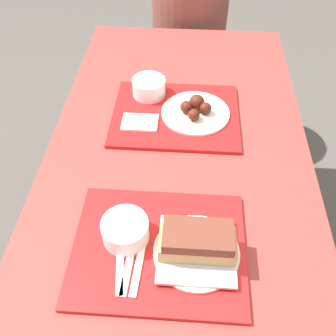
# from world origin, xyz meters

# --- Properties ---
(ground_plane) EXTENTS (12.00, 12.00, 0.00)m
(ground_plane) POSITION_xyz_m (0.00, 0.00, 0.00)
(ground_plane) COLOR #4C4742
(picnic_table) EXTENTS (0.77, 1.65, 0.73)m
(picnic_table) POSITION_xyz_m (0.00, 0.00, 0.63)
(picnic_table) COLOR maroon
(picnic_table) RESTS_ON ground_plane
(picnic_bench_far) EXTENTS (0.73, 0.28, 0.43)m
(picnic_bench_far) POSITION_xyz_m (0.00, 1.04, 0.36)
(picnic_bench_far) COLOR maroon
(picnic_bench_far) RESTS_ON ground_plane
(tray_near) EXTENTS (0.40, 0.32, 0.01)m
(tray_near) POSITION_xyz_m (-0.03, -0.24, 0.73)
(tray_near) COLOR red
(tray_near) RESTS_ON picnic_table
(tray_far) EXTENTS (0.40, 0.32, 0.01)m
(tray_far) POSITION_xyz_m (-0.02, 0.25, 0.73)
(tray_far) COLOR red
(tray_far) RESTS_ON picnic_table
(bowl_coleslaw_near) EXTENTS (0.11, 0.11, 0.06)m
(bowl_coleslaw_near) POSITION_xyz_m (-0.11, -0.22, 0.77)
(bowl_coleslaw_near) COLOR white
(bowl_coleslaw_near) RESTS_ON tray_near
(brisket_sandwich_plate) EXTENTS (0.20, 0.20, 0.09)m
(brisket_sandwich_plate) POSITION_xyz_m (0.06, -0.25, 0.77)
(brisket_sandwich_plate) COLOR beige
(brisket_sandwich_plate) RESTS_ON tray_near
(plastic_fork_near) EXTENTS (0.02, 0.17, 0.00)m
(plastic_fork_near) POSITION_xyz_m (-0.09, -0.28, 0.74)
(plastic_fork_near) COLOR white
(plastic_fork_near) RESTS_ON tray_near
(plastic_knife_near) EXTENTS (0.03, 0.17, 0.00)m
(plastic_knife_near) POSITION_xyz_m (-0.07, -0.28, 0.74)
(plastic_knife_near) COLOR white
(plastic_knife_near) RESTS_ON tray_near
(plastic_spoon_near) EXTENTS (0.04, 0.17, 0.00)m
(plastic_spoon_near) POSITION_xyz_m (-0.11, -0.28, 0.74)
(plastic_spoon_near) COLOR white
(plastic_spoon_near) RESTS_ON tray_near
(condiment_packet) EXTENTS (0.04, 0.03, 0.01)m
(condiment_packet) POSITION_xyz_m (0.00, -0.16, 0.74)
(condiment_packet) COLOR teal
(condiment_packet) RESTS_ON tray_near
(bowl_coleslaw_far) EXTENTS (0.11, 0.11, 0.06)m
(bowl_coleslaw_far) POSITION_xyz_m (-0.11, 0.34, 0.77)
(bowl_coleslaw_far) COLOR white
(bowl_coleslaw_far) RESTS_ON tray_far
(wings_plate_far) EXTENTS (0.22, 0.22, 0.06)m
(wings_plate_far) POSITION_xyz_m (0.05, 0.25, 0.75)
(wings_plate_far) COLOR beige
(wings_plate_far) RESTS_ON tray_far
(napkin_far) EXTENTS (0.11, 0.08, 0.01)m
(napkin_far) POSITION_xyz_m (-0.12, 0.19, 0.74)
(napkin_far) COLOR white
(napkin_far) RESTS_ON tray_far
(person_seated_across) EXTENTS (0.36, 0.36, 0.72)m
(person_seated_across) POSITION_xyz_m (0.01, 1.04, 0.73)
(person_seated_across) COLOR brown
(person_seated_across) RESTS_ON picnic_bench_far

